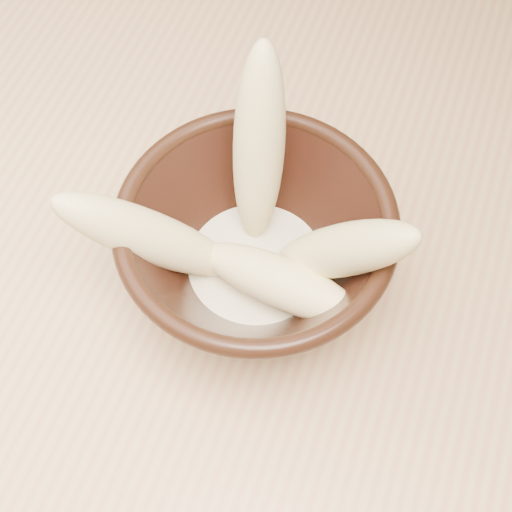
{
  "coord_description": "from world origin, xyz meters",
  "views": [
    {
      "loc": [
        0.32,
        -0.34,
        1.3
      ],
      "look_at": [
        0.23,
        -0.08,
        0.81
      ],
      "focal_mm": 50.0,
      "sensor_mm": 36.0,
      "label": 1
    }
  ],
  "objects": [
    {
      "name": "milk_puddle",
      "position": [
        0.23,
        -0.08,
        0.79
      ],
      "size": [
        0.12,
        0.12,
        0.02
      ],
      "primitive_type": "cylinder",
      "color": "beige",
      "rests_on": "bowl"
    },
    {
      "name": "banana_right",
      "position": [
        0.3,
        -0.08,
        0.85
      ],
      "size": [
        0.13,
        0.06,
        0.14
      ],
      "primitive_type": "ellipsoid",
      "rotation": [
        0.67,
        0.0,
        1.42
      ],
      "color": "#D9CC80",
      "rests_on": "bowl"
    },
    {
      "name": "banana_left",
      "position": [
        0.16,
        -0.11,
        0.85
      ],
      "size": [
        0.15,
        0.09,
        0.14
      ],
      "primitive_type": "ellipsoid",
      "rotation": [
        0.84,
        0.0,
        -1.19
      ],
      "color": "#D9CC80",
      "rests_on": "bowl"
    },
    {
      "name": "banana_upright",
      "position": [
        0.21,
        -0.03,
        0.88
      ],
      "size": [
        0.06,
        0.1,
        0.18
      ],
      "primitive_type": "ellipsoid",
      "rotation": [
        0.33,
        0.0,
        3.36
      ],
      "color": "#D9CC80",
      "rests_on": "bowl"
    },
    {
      "name": "bowl",
      "position": [
        0.23,
        -0.08,
        0.82
      ],
      "size": [
        0.21,
        0.21,
        0.12
      ],
      "rotation": [
        0.0,
        0.0,
        0.28
      ],
      "color": "black",
      "rests_on": "table"
    },
    {
      "name": "table",
      "position": [
        0.0,
        0.0,
        0.67
      ],
      "size": [
        1.2,
        0.8,
        0.75
      ],
      "color": "tan",
      "rests_on": "ground"
    },
    {
      "name": "banana_across",
      "position": [
        0.26,
        -0.11,
        0.82
      ],
      "size": [
        0.14,
        0.06,
        0.06
      ],
      "primitive_type": "ellipsoid",
      "rotation": [
        1.43,
        0.0,
        1.4
      ],
      "color": "#D9CC80",
      "rests_on": "bowl"
    }
  ]
}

